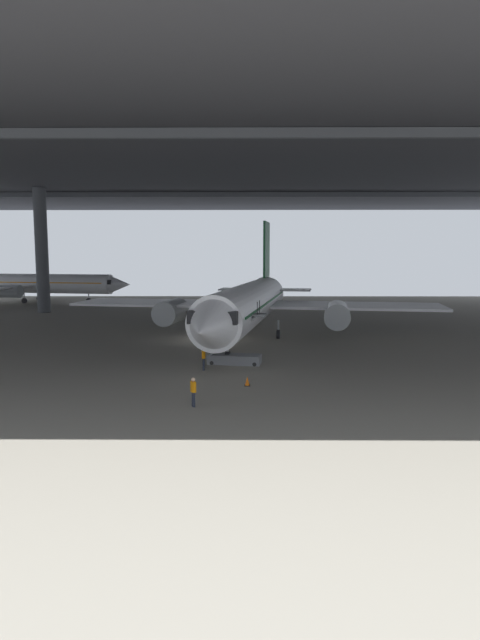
{
  "coord_description": "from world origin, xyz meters",
  "views": [
    {
      "loc": [
        3.55,
        -52.03,
        8.16
      ],
      "look_at": [
        3.14,
        -6.03,
        2.63
      ],
      "focal_mm": 30.67,
      "sensor_mm": 36.0,
      "label": 1
    }
  ],
  "objects_px": {
    "crew_worker_by_stairs": "(204,357)",
    "traffic_cone_orange": "(247,381)",
    "airplane_main": "(249,304)",
    "airplane_distant": "(41,284)",
    "crew_worker_near_nose": "(193,390)",
    "boarding_stairs": "(235,354)"
  },
  "relations": [
    {
      "from": "boarding_stairs",
      "to": "airplane_main",
      "type": "bearing_deg",
      "value": 84.18
    },
    {
      "from": "boarding_stairs",
      "to": "crew_worker_near_nose",
      "type": "height_order",
      "value": "boarding_stairs"
    },
    {
      "from": "traffic_cone_orange",
      "to": "boarding_stairs",
      "type": "bearing_deg",
      "value": 97.05
    },
    {
      "from": "crew_worker_near_nose",
      "to": "crew_worker_by_stairs",
      "type": "xyz_separation_m",
      "value": [
        -0.15,
        9.3,
        0.08
      ]
    },
    {
      "from": "crew_worker_by_stairs",
      "to": "crew_worker_near_nose",
      "type": "bearing_deg",
      "value": -89.09
    },
    {
      "from": "airplane_main",
      "to": "crew_worker_by_stairs",
      "type": "bearing_deg",
      "value": -104.32
    },
    {
      "from": "airplane_main",
      "to": "airplane_distant",
      "type": "relative_size",
      "value": 1.2
    },
    {
      "from": "boarding_stairs",
      "to": "traffic_cone_orange",
      "type": "bearing_deg",
      "value": -82.95
    },
    {
      "from": "boarding_stairs",
      "to": "crew_worker_by_stairs",
      "type": "distance_m",
      "value": 3.24
    },
    {
      "from": "crew_worker_by_stairs",
      "to": "traffic_cone_orange",
      "type": "height_order",
      "value": "crew_worker_by_stairs"
    },
    {
      "from": "traffic_cone_orange",
      "to": "crew_worker_by_stairs",
      "type": "bearing_deg",
      "value": 123.92
    },
    {
      "from": "crew_worker_by_stairs",
      "to": "traffic_cone_orange",
      "type": "xyz_separation_m",
      "value": [
        3.07,
        -4.56,
        -0.7
      ]
    },
    {
      "from": "boarding_stairs",
      "to": "crew_worker_near_nose",
      "type": "relative_size",
      "value": 2.95
    },
    {
      "from": "airplane_distant",
      "to": "traffic_cone_orange",
      "type": "height_order",
      "value": "airplane_distant"
    },
    {
      "from": "crew_worker_by_stairs",
      "to": "airplane_main",
      "type": "bearing_deg",
      "value": 75.68
    },
    {
      "from": "crew_worker_near_nose",
      "to": "crew_worker_by_stairs",
      "type": "height_order",
      "value": "crew_worker_by_stairs"
    },
    {
      "from": "crew_worker_by_stairs",
      "to": "airplane_distant",
      "type": "bearing_deg",
      "value": 120.23
    },
    {
      "from": "crew_worker_near_nose",
      "to": "traffic_cone_orange",
      "type": "relative_size",
      "value": 2.68
    },
    {
      "from": "airplane_main",
      "to": "crew_worker_by_stairs",
      "type": "height_order",
      "value": "airplane_main"
    },
    {
      "from": "boarding_stairs",
      "to": "airplane_distant",
      "type": "height_order",
      "value": "airplane_distant"
    },
    {
      "from": "airplane_main",
      "to": "crew_worker_by_stairs",
      "type": "relative_size",
      "value": 22.16
    },
    {
      "from": "airplane_main",
      "to": "crew_worker_near_nose",
      "type": "bearing_deg",
      "value": -98.06
    }
  ]
}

